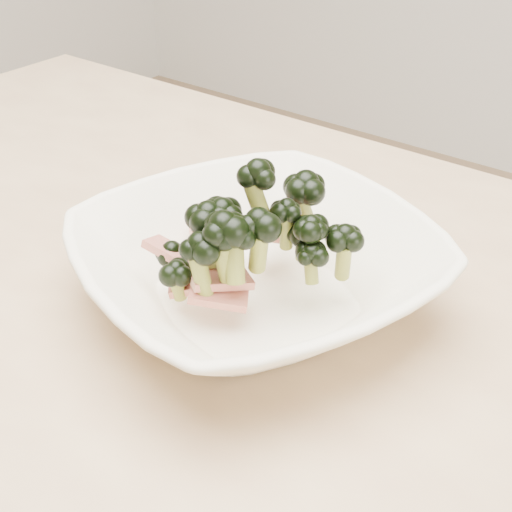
% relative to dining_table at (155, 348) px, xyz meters
% --- Properties ---
extents(dining_table, '(1.20, 0.80, 0.75)m').
position_rel_dining_table_xyz_m(dining_table, '(0.00, 0.00, 0.00)').
color(dining_table, tan).
rests_on(dining_table, ground).
extents(broccoli_dish, '(0.39, 0.39, 0.14)m').
position_rel_dining_table_xyz_m(broccoli_dish, '(0.12, 0.02, 0.14)').
color(broccoli_dish, white).
rests_on(broccoli_dish, dining_table).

